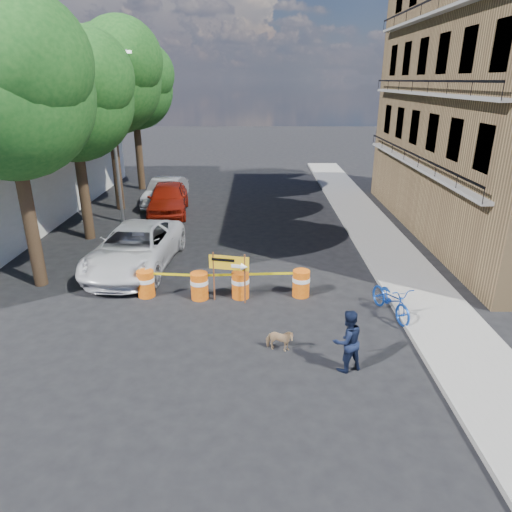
{
  "coord_description": "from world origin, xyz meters",
  "views": [
    {
      "loc": [
        0.77,
        -12.53,
        6.7
      ],
      "look_at": [
        0.73,
        1.4,
        1.3
      ],
      "focal_mm": 32.0,
      "sensor_mm": 36.0,
      "label": 1
    }
  ],
  "objects_px": {
    "suv_white": "(135,248)",
    "sedan_silver": "(166,192)",
    "barrel_mid_left": "(199,285)",
    "barrel_mid_right": "(240,284)",
    "pedestrian": "(347,341)",
    "barrel_far_left": "(146,283)",
    "detour_sign": "(234,267)",
    "dog": "(279,340)",
    "sedan_red": "(168,198)",
    "bicycle": "(393,285)",
    "barrel_far_right": "(301,283)"
  },
  "relations": [
    {
      "from": "pedestrian",
      "to": "sedan_red",
      "type": "height_order",
      "value": "sedan_red"
    },
    {
      "from": "suv_white",
      "to": "sedan_silver",
      "type": "bearing_deg",
      "value": 98.43
    },
    {
      "from": "sedan_red",
      "to": "pedestrian",
      "type": "bearing_deg",
      "value": -69.66
    },
    {
      "from": "detour_sign",
      "to": "sedan_silver",
      "type": "bearing_deg",
      "value": 121.84
    },
    {
      "from": "pedestrian",
      "to": "sedan_red",
      "type": "distance_m",
      "value": 15.64
    },
    {
      "from": "sedan_red",
      "to": "sedan_silver",
      "type": "relative_size",
      "value": 1.09
    },
    {
      "from": "barrel_far_left",
      "to": "barrel_mid_left",
      "type": "relative_size",
      "value": 1.0
    },
    {
      "from": "dog",
      "to": "suv_white",
      "type": "distance_m",
      "value": 7.7
    },
    {
      "from": "barrel_far_left",
      "to": "sedan_silver",
      "type": "xyz_separation_m",
      "value": [
        -1.56,
        11.95,
        0.27
      ]
    },
    {
      "from": "detour_sign",
      "to": "dog",
      "type": "relative_size",
      "value": 2.2
    },
    {
      "from": "barrel_mid_left",
      "to": "sedan_red",
      "type": "xyz_separation_m",
      "value": [
        -2.85,
        10.12,
        0.36
      ]
    },
    {
      "from": "sedan_red",
      "to": "barrel_far_left",
      "type": "bearing_deg",
      "value": -89.74
    },
    {
      "from": "dog",
      "to": "sedan_red",
      "type": "relative_size",
      "value": 0.15
    },
    {
      "from": "suv_white",
      "to": "barrel_mid_left",
      "type": "bearing_deg",
      "value": -39.09
    },
    {
      "from": "barrel_mid_left",
      "to": "sedan_silver",
      "type": "distance_m",
      "value": 12.58
    },
    {
      "from": "barrel_far_left",
      "to": "sedan_red",
      "type": "height_order",
      "value": "sedan_red"
    },
    {
      "from": "barrel_far_left",
      "to": "pedestrian",
      "type": "distance_m",
      "value": 7.13
    },
    {
      "from": "barrel_mid_left",
      "to": "bicycle",
      "type": "relative_size",
      "value": 0.45
    },
    {
      "from": "barrel_mid_right",
      "to": "pedestrian",
      "type": "relative_size",
      "value": 0.56
    },
    {
      "from": "barrel_far_right",
      "to": "sedan_red",
      "type": "bearing_deg",
      "value": 121.89
    },
    {
      "from": "barrel_mid_right",
      "to": "barrel_far_right",
      "type": "xyz_separation_m",
      "value": [
        1.99,
        0.12,
        0.0
      ]
    },
    {
      "from": "barrel_far_left",
      "to": "barrel_mid_right",
      "type": "bearing_deg",
      "value": -1.57
    },
    {
      "from": "barrel_far_left",
      "to": "barrel_mid_right",
      "type": "distance_m",
      "value": 3.11
    },
    {
      "from": "barrel_far_left",
      "to": "sedan_silver",
      "type": "height_order",
      "value": "sedan_silver"
    },
    {
      "from": "barrel_mid_right",
      "to": "dog",
      "type": "relative_size",
      "value": 1.19
    },
    {
      "from": "pedestrian",
      "to": "sedan_silver",
      "type": "xyz_separation_m",
      "value": [
        -7.4,
        16.03,
        -0.06
      ]
    },
    {
      "from": "detour_sign",
      "to": "dog",
      "type": "height_order",
      "value": "detour_sign"
    },
    {
      "from": "barrel_mid_left",
      "to": "sedan_silver",
      "type": "xyz_separation_m",
      "value": [
        -3.34,
        12.13,
        0.27
      ]
    },
    {
      "from": "barrel_mid_right",
      "to": "detour_sign",
      "type": "xyz_separation_m",
      "value": [
        -0.19,
        -0.33,
        0.74
      ]
    },
    {
      "from": "barrel_mid_left",
      "to": "barrel_mid_right",
      "type": "relative_size",
      "value": 1.0
    },
    {
      "from": "suv_white",
      "to": "sedan_silver",
      "type": "relative_size",
      "value": 1.29
    },
    {
      "from": "barrel_far_right",
      "to": "dog",
      "type": "xyz_separation_m",
      "value": [
        -0.86,
        -3.29,
        -0.15
      ]
    },
    {
      "from": "suv_white",
      "to": "pedestrian",
      "type": "bearing_deg",
      "value": -39.17
    },
    {
      "from": "barrel_mid_right",
      "to": "sedan_silver",
      "type": "bearing_deg",
      "value": 111.2
    },
    {
      "from": "barrel_mid_left",
      "to": "barrel_far_right",
      "type": "xyz_separation_m",
      "value": [
        3.32,
        0.21,
        0.0
      ]
    },
    {
      "from": "barrel_mid_left",
      "to": "pedestrian",
      "type": "xyz_separation_m",
      "value": [
        4.06,
        -3.9,
        0.33
      ]
    },
    {
      "from": "barrel_mid_left",
      "to": "detour_sign",
      "type": "relative_size",
      "value": 0.54
    },
    {
      "from": "barrel_mid_right",
      "to": "pedestrian",
      "type": "distance_m",
      "value": 4.84
    },
    {
      "from": "barrel_mid_left",
      "to": "sedan_silver",
      "type": "relative_size",
      "value": 0.2
    },
    {
      "from": "barrel_far_right",
      "to": "suv_white",
      "type": "bearing_deg",
      "value": 158.38
    },
    {
      "from": "dog",
      "to": "barrel_mid_left",
      "type": "bearing_deg",
      "value": 52.2
    },
    {
      "from": "bicycle",
      "to": "pedestrian",
      "type": "bearing_deg",
      "value": -140.18
    },
    {
      "from": "bicycle",
      "to": "sedan_red",
      "type": "xyz_separation_m",
      "value": [
        -8.76,
        11.24,
        -0.17
      ]
    },
    {
      "from": "barrel_mid_left",
      "to": "sedan_silver",
      "type": "height_order",
      "value": "sedan_silver"
    },
    {
      "from": "sedan_silver",
      "to": "barrel_far_right",
      "type": "bearing_deg",
      "value": -54.77
    },
    {
      "from": "suv_white",
      "to": "dog",
      "type": "bearing_deg",
      "value": -43.03
    },
    {
      "from": "pedestrian",
      "to": "suv_white",
      "type": "xyz_separation_m",
      "value": [
        -6.77,
        6.5,
        -0.0
      ]
    },
    {
      "from": "barrel_mid_left",
      "to": "bicycle",
      "type": "xyz_separation_m",
      "value": [
        5.91,
        -1.12,
        0.54
      ]
    },
    {
      "from": "barrel_mid_right",
      "to": "bicycle",
      "type": "height_order",
      "value": "bicycle"
    },
    {
      "from": "sedan_silver",
      "to": "dog",
      "type": "bearing_deg",
      "value": -63.09
    }
  ]
}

